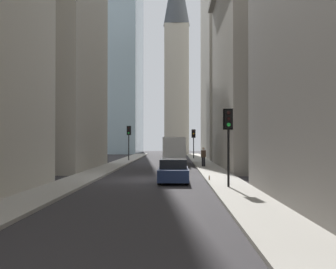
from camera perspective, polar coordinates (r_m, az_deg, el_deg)
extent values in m
plane|color=#302D30|center=(25.87, -2.34, -6.46)|extent=(135.00, 135.00, 0.00)
cube|color=#A8A399|center=(26.52, -12.15, -6.15)|extent=(90.00, 2.20, 0.14)
cube|color=#A8A399|center=(25.98, 7.68, -6.27)|extent=(90.00, 2.20, 0.14)
cube|color=gray|center=(38.02, 15.10, 9.86)|extent=(16.01, 10.00, 19.12)
cube|color=#A8A091|center=(58.91, 10.16, 11.70)|extent=(17.28, 10.00, 30.55)
cube|color=#A8A091|center=(38.90, -17.92, 16.74)|extent=(13.26, 10.00, 28.48)
cube|color=beige|center=(70.12, 1.23, 6.32)|extent=(4.18, 4.18, 22.44)
cube|color=silver|center=(40.73, 0.92, -2.21)|extent=(4.60, 2.25, 2.60)
cube|color=#38383D|center=(43.94, 0.93, -2.56)|extent=(1.90, 2.25, 1.90)
cube|color=black|center=(43.93, 0.93, -1.78)|extent=(1.92, 2.09, 0.64)
cylinder|color=black|center=(43.98, 2.22, -3.54)|extent=(0.88, 0.28, 0.88)
cylinder|color=black|center=(43.99, -0.35, -3.54)|extent=(0.88, 0.28, 0.88)
cylinder|color=black|center=(39.39, 2.35, -3.86)|extent=(0.88, 0.28, 0.88)
cylinder|color=black|center=(39.39, -0.53, -3.86)|extent=(0.88, 0.28, 0.88)
cube|color=navy|center=(24.28, 0.76, -5.58)|extent=(4.30, 1.78, 0.70)
cube|color=black|center=(24.03, 0.76, -4.15)|extent=(2.10, 1.58, 0.54)
cylinder|color=black|center=(25.64, 2.53, -5.79)|extent=(0.64, 0.22, 0.64)
cylinder|color=black|center=(25.65, -0.97, -5.79)|extent=(0.64, 0.22, 0.64)
cylinder|color=black|center=(22.96, 2.70, -6.38)|extent=(0.64, 0.22, 0.64)
cylinder|color=black|center=(22.97, -1.22, -6.38)|extent=(0.64, 0.22, 0.64)
cylinder|color=black|center=(20.94, 8.59, -3.21)|extent=(0.12, 0.12, 3.06)
cube|color=black|center=(20.95, 8.58, 2.20)|extent=(0.28, 0.32, 0.90)
cube|color=black|center=(21.11, 8.52, 2.18)|extent=(0.03, 0.52, 1.10)
sphere|color=black|center=(20.81, 8.63, 3.05)|extent=(0.20, 0.20, 0.20)
sphere|color=black|center=(20.79, 8.64, 2.22)|extent=(0.20, 0.20, 0.20)
sphere|color=green|center=(20.78, 8.64, 1.40)|extent=(0.20, 0.20, 0.20)
cylinder|color=black|center=(52.43, 3.66, -1.89)|extent=(0.12, 0.12, 2.80)
cube|color=black|center=(52.43, 3.66, 0.13)|extent=(0.28, 0.32, 0.90)
cube|color=black|center=(52.58, 3.65, 0.13)|extent=(0.03, 0.52, 1.10)
sphere|color=black|center=(52.27, 3.67, 0.47)|extent=(0.20, 0.20, 0.20)
sphere|color=orange|center=(52.27, 3.67, 0.14)|extent=(0.20, 0.20, 0.20)
sphere|color=black|center=(52.26, 3.67, -0.19)|extent=(0.20, 0.20, 0.20)
cylinder|color=black|center=(47.90, -5.61, -1.81)|extent=(0.12, 0.12, 3.10)
cube|color=black|center=(47.91, -5.61, 0.58)|extent=(0.28, 0.32, 0.90)
cube|color=black|center=(48.06, -5.59, 0.57)|extent=(0.03, 0.52, 1.10)
sphere|color=black|center=(47.75, -5.63, 0.94)|extent=(0.20, 0.20, 0.20)
sphere|color=black|center=(47.75, -5.63, 0.58)|extent=(0.20, 0.20, 0.20)
sphere|color=green|center=(47.74, -5.63, 0.22)|extent=(0.20, 0.20, 0.20)
cylinder|color=black|center=(36.97, 5.19, -3.89)|extent=(0.16, 0.16, 0.82)
cylinder|color=black|center=(36.96, 4.93, -3.89)|extent=(0.16, 0.16, 0.82)
cube|color=#4C3828|center=(36.93, 5.06, -2.75)|extent=(0.26, 0.44, 0.65)
sphere|color=beige|center=(36.92, 5.06, -2.01)|extent=(0.22, 0.22, 0.22)
cylinder|color=brown|center=(24.64, 5.89, -6.18)|extent=(0.07, 0.07, 0.20)
cylinder|color=brown|center=(24.62, 5.89, -5.87)|extent=(0.03, 0.03, 0.07)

